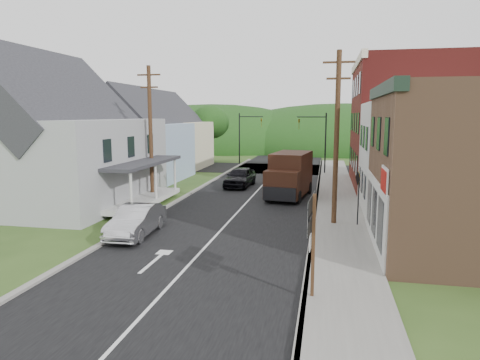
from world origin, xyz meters
The scene contains 25 objects.
ground centered at (0.00, 0.00, 0.00)m, with size 120.00×120.00×0.00m, color #2D4719.
road centered at (0.00, 10.00, 0.00)m, with size 9.00×90.00×0.02m, color black.
cross_road centered at (0.00, 27.00, 0.00)m, with size 60.00×9.00×0.02m, color black.
sidewalk_right centered at (5.90, 8.00, 0.07)m, with size 2.80×55.00×0.15m, color slate.
curb_right centered at (4.55, 8.00, 0.07)m, with size 0.20×55.00×0.15m, color slate.
curb_left centered at (-4.65, 8.00, 0.06)m, with size 0.30×55.00×0.12m, color slate.
storefront_tan centered at (11.30, 0.00, 3.50)m, with size 8.00×8.00×7.00m, color brown.
storefront_white centered at (11.30, 7.50, 3.25)m, with size 8.00×7.00×6.50m, color silver.
storefront_red centered at (11.30, 17.00, 5.00)m, with size 8.00×12.00×10.00m, color maroon.
house_gray centered at (-12.00, 6.00, 4.23)m, with size 10.20×12.24×8.35m.
house_blue centered at (-11.00, 17.00, 3.69)m, with size 7.14×8.16×7.28m.
house_cream centered at (-11.50, 26.00, 3.69)m, with size 7.14×8.16×7.28m.
utility_pole_right centered at (5.60, 3.50, 4.66)m, with size 1.60×0.26×9.00m.
utility_pole_left centered at (-6.50, 8.00, 4.66)m, with size 1.60×0.26×9.00m.
traffic_signal_right centered at (4.30, 23.50, 3.76)m, with size 2.87×0.20×6.00m.
traffic_signal_left centered at (-4.30, 30.50, 3.76)m, with size 2.87×0.20×6.00m.
tree_left_b centered at (-17.00, 12.00, 4.88)m, with size 4.80×4.80×6.94m.
tree_left_c centered at (-19.00, 20.00, 5.94)m, with size 5.80×5.80×8.41m.
tree_left_d centered at (-9.00, 32.00, 4.88)m, with size 4.80×4.80×6.94m.
forested_ridge centered at (0.00, 55.00, 0.00)m, with size 90.00×30.00×16.00m, color #173510.
silver_sedan centered at (-3.77, -0.42, 0.73)m, with size 1.55×4.45×1.47m, color #BABABF.
dark_sedan centered at (-1.71, 14.60, 0.80)m, with size 1.88×4.67×1.59m, color black.
delivery_van centered at (2.62, 10.79, 1.60)m, with size 3.01×5.90×3.16m.
route_sign_cluster centered at (4.75, -6.08, 2.26)m, with size 0.22×1.86×3.26m.
warning_sign centered at (6.77, 3.35, 1.96)m, with size 0.20×0.77×2.83m.
Camera 1 is at (5.11, -19.05, 5.78)m, focal length 32.00 mm.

